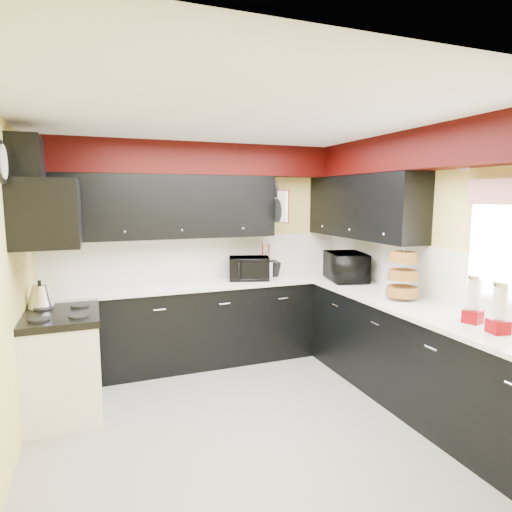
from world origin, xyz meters
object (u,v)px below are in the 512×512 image
at_px(microwave, 346,267).
at_px(utensil_crock, 266,270).
at_px(kettle, 40,296).
at_px(knife_block, 274,269).
at_px(toaster_oven, 249,268).

height_order(microwave, utensil_crock, microwave).
xyz_separation_m(utensil_crock, kettle, (-2.41, -0.52, -0.01)).
xyz_separation_m(microwave, knife_block, (-0.70, 0.52, -0.07)).
height_order(microwave, knife_block, microwave).
bearing_deg(microwave, toaster_oven, 80.75).
bearing_deg(microwave, kettle, 103.94).
xyz_separation_m(knife_block, kettle, (-2.52, -0.53, -0.02)).
xyz_separation_m(microwave, kettle, (-3.22, -0.00, -0.08)).
distance_m(toaster_oven, microwave, 1.14).
bearing_deg(kettle, knife_block, 11.79).
distance_m(microwave, kettle, 3.22).
bearing_deg(microwave, knife_block, 67.16).
bearing_deg(knife_block, utensil_crock, 162.58).
bearing_deg(utensil_crock, microwave, -32.34).
distance_m(toaster_oven, utensil_crock, 0.25).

